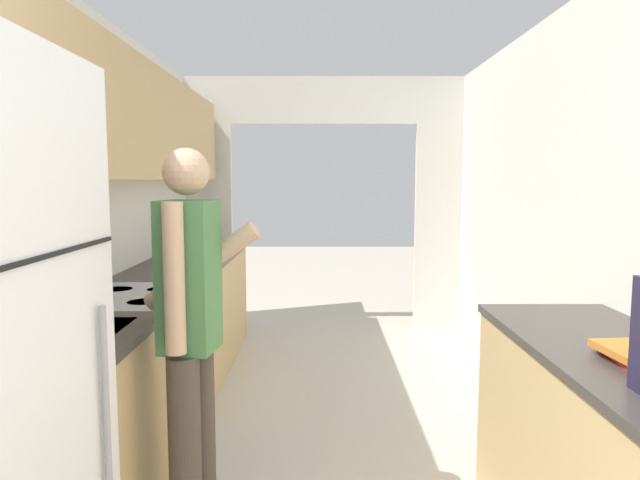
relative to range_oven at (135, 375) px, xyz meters
name	(u,v)px	position (x,y,z in m)	size (l,w,h in m)	color
wall_left	(84,179)	(-0.26, 0.06, 1.06)	(0.38, 7.23, 2.50)	silver
wall_right	(634,237)	(2.44, -0.39, 0.79)	(0.06, 7.23, 2.50)	silver
wall_far_with_doorway	(326,185)	(1.05, 2.65, 1.00)	(3.11, 0.06, 2.50)	silver
counter_left	(173,335)	(-0.01, 0.83, 0.00)	(0.62, 3.71, 0.90)	tan
range_oven	(135,375)	(0.00, 0.00, 0.00)	(0.66, 0.76, 1.04)	#B7B7BC
person	(193,335)	(0.48, -0.71, 0.42)	(0.53, 0.41, 1.64)	#4C4238
book_stack	(640,355)	(2.08, -1.11, 0.47)	(0.23, 0.28, 0.05)	red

